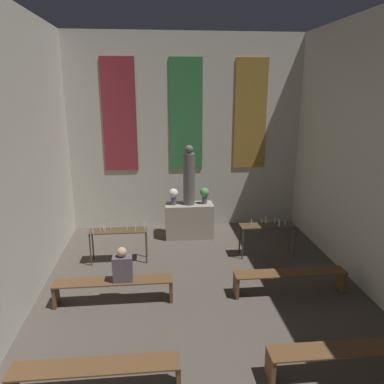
{
  "coord_description": "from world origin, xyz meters",
  "views": [
    {
      "loc": [
        -0.86,
        -0.18,
        3.96
      ],
      "look_at": [
        0.0,
        8.6,
        1.49
      ],
      "focal_mm": 35.0,
      "sensor_mm": 36.0,
      "label": 1
    }
  ],
  "objects_px": {
    "altar": "(189,220)",
    "flower_vase_left": "(173,195)",
    "pew_second_left": "(96,373)",
    "statue": "(189,177)",
    "candle_rack_left": "(118,235)",
    "flower_vase_right": "(205,194)",
    "candle_rack_right": "(267,229)",
    "pew_back_right": "(290,277)",
    "person_seated": "(123,266)",
    "pew_back_left": "(114,286)",
    "pew_second_right": "(346,355)"
  },
  "relations": [
    {
      "from": "altar",
      "to": "flower_vase_left",
      "type": "height_order",
      "value": "flower_vase_left"
    },
    {
      "from": "pew_second_left",
      "to": "altar",
      "type": "bearing_deg",
      "value": 72.29
    },
    {
      "from": "altar",
      "to": "statue",
      "type": "bearing_deg",
      "value": 0.0
    },
    {
      "from": "pew_second_left",
      "to": "candle_rack_left",
      "type": "bearing_deg",
      "value": 90.77
    },
    {
      "from": "pew_second_left",
      "to": "flower_vase_right",
      "type": "bearing_deg",
      "value": 68.35
    },
    {
      "from": "candle_rack_right",
      "to": "pew_back_right",
      "type": "bearing_deg",
      "value": -91.77
    },
    {
      "from": "altar",
      "to": "person_seated",
      "type": "bearing_deg",
      "value": -116.06
    },
    {
      "from": "flower_vase_left",
      "to": "person_seated",
      "type": "distance_m",
      "value": 3.36
    },
    {
      "from": "flower_vase_right",
      "to": "pew_back_right",
      "type": "height_order",
      "value": "flower_vase_right"
    },
    {
      "from": "candle_rack_right",
      "to": "pew_second_left",
      "type": "relative_size",
      "value": 0.6
    },
    {
      "from": "flower_vase_left",
      "to": "flower_vase_right",
      "type": "relative_size",
      "value": 1.0
    },
    {
      "from": "pew_back_left",
      "to": "altar",
      "type": "bearing_deg",
      "value": 61.29
    },
    {
      "from": "flower_vase_right",
      "to": "person_seated",
      "type": "height_order",
      "value": "flower_vase_right"
    },
    {
      "from": "altar",
      "to": "pew_second_left",
      "type": "height_order",
      "value": "altar"
    },
    {
      "from": "pew_second_right",
      "to": "pew_back_right",
      "type": "bearing_deg",
      "value": 90.0
    },
    {
      "from": "statue",
      "to": "flower_vase_right",
      "type": "height_order",
      "value": "statue"
    },
    {
      "from": "pew_back_left",
      "to": "pew_second_right",
      "type": "bearing_deg",
      "value": -33.15
    },
    {
      "from": "statue",
      "to": "pew_second_left",
      "type": "bearing_deg",
      "value": -107.71
    },
    {
      "from": "flower_vase_left",
      "to": "flower_vase_right",
      "type": "distance_m",
      "value": 0.84
    },
    {
      "from": "pew_second_left",
      "to": "pew_back_right",
      "type": "bearing_deg",
      "value": 33.15
    },
    {
      "from": "altar",
      "to": "pew_second_left",
      "type": "bearing_deg",
      "value": -107.71
    },
    {
      "from": "altar",
      "to": "candle_rack_left",
      "type": "bearing_deg",
      "value": -142.26
    },
    {
      "from": "flower_vase_left",
      "to": "altar",
      "type": "bearing_deg",
      "value": -0.0
    },
    {
      "from": "altar",
      "to": "pew_second_right",
      "type": "relative_size",
      "value": 0.58
    },
    {
      "from": "flower_vase_left",
      "to": "candle_rack_left",
      "type": "distance_m",
      "value": 2.0
    },
    {
      "from": "altar",
      "to": "pew_back_left",
      "type": "bearing_deg",
      "value": -118.71
    },
    {
      "from": "flower_vase_left",
      "to": "pew_second_right",
      "type": "height_order",
      "value": "flower_vase_left"
    },
    {
      "from": "pew_second_left",
      "to": "pew_back_left",
      "type": "xyz_separation_m",
      "value": [
        0.0,
        2.24,
        0.0
      ]
    },
    {
      "from": "statue",
      "to": "pew_second_right",
      "type": "xyz_separation_m",
      "value": [
        1.72,
        -5.38,
        -1.34
      ]
    },
    {
      "from": "pew_back_left",
      "to": "person_seated",
      "type": "relative_size",
      "value": 3.31
    },
    {
      "from": "altar",
      "to": "pew_second_right",
      "type": "xyz_separation_m",
      "value": [
        1.72,
        -5.38,
        -0.13
      ]
    },
    {
      "from": "candle_rack_right",
      "to": "statue",
      "type": "bearing_deg",
      "value": 142.3
    },
    {
      "from": "altar",
      "to": "candle_rack_right",
      "type": "distance_m",
      "value": 2.25
    },
    {
      "from": "flower_vase_left",
      "to": "pew_back_left",
      "type": "distance_m",
      "value": 3.5
    },
    {
      "from": "statue",
      "to": "pew_second_right",
      "type": "distance_m",
      "value": 5.81
    },
    {
      "from": "person_seated",
      "to": "candle_rack_right",
      "type": "bearing_deg",
      "value": 28.12
    },
    {
      "from": "pew_second_left",
      "to": "statue",
      "type": "bearing_deg",
      "value": 72.29
    },
    {
      "from": "altar",
      "to": "person_seated",
      "type": "relative_size",
      "value": 1.92
    },
    {
      "from": "person_seated",
      "to": "pew_back_right",
      "type": "bearing_deg",
      "value": 0.0
    },
    {
      "from": "candle_rack_right",
      "to": "altar",
      "type": "bearing_deg",
      "value": 142.3
    },
    {
      "from": "flower_vase_left",
      "to": "pew_back_left",
      "type": "bearing_deg",
      "value": -112.51
    },
    {
      "from": "statue",
      "to": "person_seated",
      "type": "bearing_deg",
      "value": -116.06
    },
    {
      "from": "altar",
      "to": "candle_rack_right",
      "type": "relative_size",
      "value": 0.97
    },
    {
      "from": "flower_vase_right",
      "to": "candle_rack_left",
      "type": "relative_size",
      "value": 0.33
    },
    {
      "from": "flower_vase_right",
      "to": "candle_rack_right",
      "type": "relative_size",
      "value": 0.33
    },
    {
      "from": "pew_back_left",
      "to": "pew_back_right",
      "type": "height_order",
      "value": "same"
    },
    {
      "from": "candle_rack_right",
      "to": "pew_back_left",
      "type": "relative_size",
      "value": 0.6
    },
    {
      "from": "flower_vase_right",
      "to": "candle_rack_left",
      "type": "distance_m",
      "value": 2.64
    },
    {
      "from": "pew_second_left",
      "to": "pew_second_right",
      "type": "relative_size",
      "value": 1.0
    },
    {
      "from": "flower_vase_left",
      "to": "pew_back_right",
      "type": "distance_m",
      "value": 3.89
    }
  ]
}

